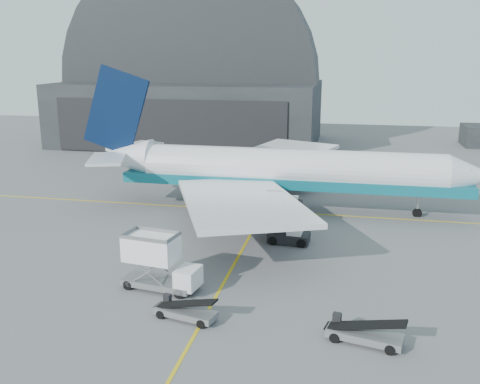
% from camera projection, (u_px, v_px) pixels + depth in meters
% --- Properties ---
extents(ground, '(200.00, 200.00, 0.00)m').
position_uv_depth(ground, '(224.00, 282.00, 42.55)').
color(ground, '#565659').
rests_on(ground, ground).
extents(taxi_lines, '(80.00, 42.12, 0.02)m').
position_uv_depth(taxi_lines, '(252.00, 231.00, 54.54)').
color(taxi_lines, gold).
rests_on(taxi_lines, ground).
extents(hangar, '(50.00, 28.30, 28.00)m').
position_uv_depth(hangar, '(191.00, 95.00, 105.92)').
color(hangar, black).
rests_on(hangar, ground).
extents(airliner, '(46.92, 45.50, 16.47)m').
position_uv_depth(airliner, '(275.00, 170.00, 61.36)').
color(airliner, white).
rests_on(airliner, ground).
extents(catering_truck, '(6.38, 3.15, 4.20)m').
position_uv_depth(catering_truck, '(158.00, 263.00, 40.86)').
color(catering_truck, slate).
rests_on(catering_truck, ground).
extents(pushback_tug, '(4.03, 2.52, 1.81)m').
position_uv_depth(pushback_tug, '(290.00, 236.00, 51.16)').
color(pushback_tug, black).
rests_on(pushback_tug, ground).
extents(belt_loader_a, '(4.74, 2.43, 1.77)m').
position_uv_depth(belt_loader_a, '(185.00, 311.00, 36.61)').
color(belt_loader_a, slate).
rests_on(belt_loader_a, ground).
extents(belt_loader_b, '(5.13, 2.62, 1.92)m').
position_uv_depth(belt_loader_b, '(364.00, 334.00, 33.59)').
color(belt_loader_b, slate).
rests_on(belt_loader_b, ground).
extents(traffic_cone, '(0.40, 0.40, 0.58)m').
position_uv_depth(traffic_cone, '(164.00, 285.00, 41.39)').
color(traffic_cone, '#DE4007').
rests_on(traffic_cone, ground).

